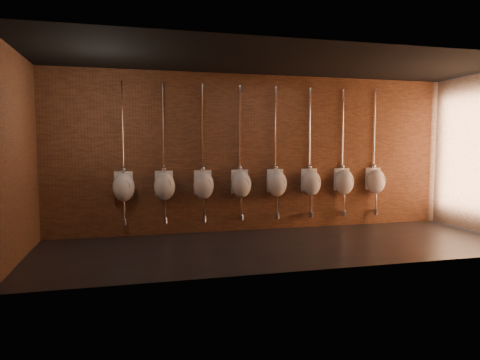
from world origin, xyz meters
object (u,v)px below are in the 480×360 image
at_px(urinal_2, 204,185).
at_px(urinal_3, 241,184).
at_px(urinal_1, 165,186).
at_px(urinal_4, 277,183).
at_px(urinal_6, 344,182).
at_px(urinal_0, 124,187).
at_px(urinal_5, 311,182).
at_px(urinal_7, 376,181).

xyz_separation_m(urinal_2, urinal_3, (0.77, 0.00, 0.00)).
bearing_deg(urinal_1, urinal_4, 0.00).
xyz_separation_m(urinal_1, urinal_3, (1.53, 0.00, 0.00)).
relative_size(urinal_1, urinal_6, 1.00).
height_order(urinal_0, urinal_6, same).
bearing_deg(urinal_5, urinal_0, 180.00).
distance_m(urinal_1, urinal_6, 3.83).
distance_m(urinal_4, urinal_6, 1.53).
relative_size(urinal_0, urinal_4, 1.00).
bearing_deg(urinal_4, urinal_7, 0.00).
bearing_deg(urinal_5, urinal_3, 180.00).
xyz_separation_m(urinal_1, urinal_6, (3.83, 0.00, 0.00)).
bearing_deg(urinal_6, urinal_4, 180.00).
bearing_deg(urinal_7, urinal_0, 180.00).
relative_size(urinal_3, urinal_4, 1.00).
relative_size(urinal_1, urinal_7, 1.00).
distance_m(urinal_4, urinal_5, 0.77).
bearing_deg(urinal_1, urinal_0, 180.00).
height_order(urinal_0, urinal_7, same).
bearing_deg(urinal_6, urinal_1, 180.00).
bearing_deg(urinal_3, urinal_7, 0.00).
relative_size(urinal_3, urinal_6, 1.00).
distance_m(urinal_0, urinal_1, 0.77).
distance_m(urinal_0, urinal_7, 5.36).
bearing_deg(urinal_7, urinal_5, 180.00).
xyz_separation_m(urinal_2, urinal_7, (3.83, 0.00, 0.00)).
distance_m(urinal_1, urinal_2, 0.77).
distance_m(urinal_0, urinal_2, 1.53).
bearing_deg(urinal_2, urinal_0, 180.00).
bearing_deg(urinal_2, urinal_4, 0.00).
xyz_separation_m(urinal_1, urinal_4, (2.30, 0.00, 0.00)).
bearing_deg(urinal_1, urinal_7, 0.00).
height_order(urinal_4, urinal_7, same).
distance_m(urinal_3, urinal_4, 0.77).
height_order(urinal_1, urinal_6, same).
bearing_deg(urinal_1, urinal_5, 0.00).
bearing_deg(urinal_6, urinal_0, 180.00).
relative_size(urinal_3, urinal_5, 1.00).
relative_size(urinal_5, urinal_6, 1.00).
bearing_deg(urinal_4, urinal_3, 180.00).
bearing_deg(urinal_0, urinal_7, 0.00).
height_order(urinal_5, urinal_7, same).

